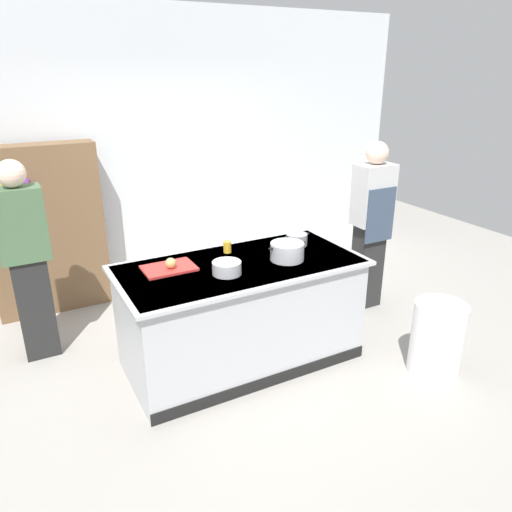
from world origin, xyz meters
The scene contains 13 objects.
ground_plane centered at (0.00, 0.00, 0.00)m, with size 10.00×10.00×0.00m, color #9E9991.
back_wall centered at (0.00, 2.10, 1.50)m, with size 6.40×0.12×3.00m, color silver.
counter_island centered at (0.00, 0.00, 0.47)m, with size 1.98×0.98×0.90m.
cutting_board centered at (-0.54, 0.16, 0.91)m, with size 0.40×0.28×0.02m, color red.
onion centered at (-0.54, 0.13, 0.96)m, with size 0.08×0.08×0.08m, color tan.
stock_pot centered at (0.37, -0.10, 0.97)m, with size 0.34×0.28×0.14m.
sauce_pan centered at (0.63, 0.15, 0.95)m, with size 0.25×0.19×0.10m.
mixing_bowl centered at (-0.18, -0.13, 0.95)m, with size 0.22×0.22×0.10m, color #B7BABF.
juice_cup centered at (0.01, 0.28, 0.95)m, with size 0.07×0.07×0.10m, color yellow.
trash_bin centered at (1.33, -0.91, 0.31)m, with size 0.42×0.42×0.62m, color white.
person_chef centered at (1.63, 0.31, 0.91)m, with size 0.38×0.25×1.72m.
person_guest centered at (-1.50, 0.92, 0.91)m, with size 0.38×0.24×1.72m.
bookshelf centered at (-1.26, 1.80, 0.85)m, with size 1.10×0.31×1.70m.
Camera 1 is at (-1.61, -3.23, 2.39)m, focal length 34.12 mm.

